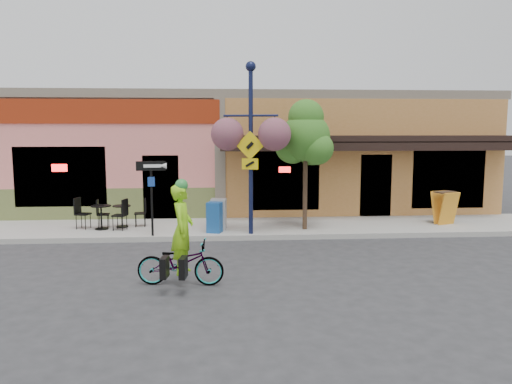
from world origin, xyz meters
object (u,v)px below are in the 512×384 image
building (244,151)px  bicycle (180,263)px  lamp_post (251,149)px  newspaper_box_grey (219,214)px  street_tree (305,164)px  newspaper_box_blue (214,217)px  cyclist_rider (183,241)px  one_way_sign (152,199)px

building → bicycle: building is taller
bicycle → lamp_post: lamp_post is taller
newspaper_box_grey → street_tree: street_tree is taller
lamp_post → newspaper_box_blue: bearing=-179.6°
cyclist_rider → one_way_sign: bearing=22.1°
building → newspaper_box_grey: 6.42m
building → street_tree: bearing=-76.0°
one_way_sign → newspaper_box_blue: one_way_sign is taller
building → one_way_sign: size_ratio=8.53×
bicycle → newspaper_box_blue: (0.64, 4.49, 0.13)m
one_way_sign → newspaper_box_grey: one_way_sign is taller
cyclist_rider → street_tree: bearing=-28.3°
building → newspaper_box_blue: 6.82m
bicycle → newspaper_box_blue: bearing=-1.7°
cyclist_rider → lamp_post: (1.65, 4.25, 1.70)m
one_way_sign → cyclist_rider: bearing=-80.2°
bicycle → street_tree: (3.38, 4.80, 1.66)m
lamp_post → one_way_sign: 3.14m
building → cyclist_rider: size_ratio=9.98×
newspaper_box_blue → street_tree: street_tree is taller
lamp_post → building: bearing=102.0°
cyclist_rider → newspaper_box_grey: cyclist_rider is taller
one_way_sign → newspaper_box_grey: 2.10m
bicycle → one_way_sign: 4.37m
newspaper_box_grey → newspaper_box_blue: bearing=-100.4°
cyclist_rider → one_way_sign: (-1.17, 4.15, 0.30)m
newspaper_box_blue → one_way_sign: bearing=-152.5°
newspaper_box_blue → street_tree: 3.14m
street_tree → building: bearing=104.0°
newspaper_box_grey → street_tree: (2.61, -0.08, 1.50)m
cyclist_rider → one_way_sign: size_ratio=0.85×
newspaper_box_blue → newspaper_box_grey: (0.12, 0.39, 0.03)m
building → street_tree: (1.55, -6.21, -0.12)m
bicycle → newspaper_box_blue: newspaper_box_blue is taller
lamp_post → one_way_sign: (-2.82, -0.10, -1.39)m
building → lamp_post: bearing=-91.0°
bicycle → lamp_post: size_ratio=0.36×
building → newspaper_box_grey: (-1.06, -6.12, -1.63)m
building → street_tree: 6.40m
bicycle → one_way_sign: size_ratio=0.83×
building → newspaper_box_blue: size_ratio=20.32×
lamp_post → newspaper_box_blue: (-1.06, 0.24, -2.01)m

